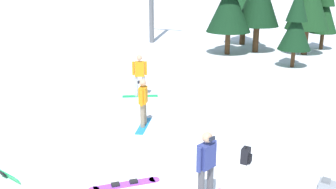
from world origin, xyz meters
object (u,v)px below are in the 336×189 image
at_px(backpack_black, 246,156).
at_px(snowboarder_midground, 143,102).
at_px(pine_tree_short, 296,23).
at_px(loose_snowboard_near_right, 125,184).
at_px(pine_tree_twin, 325,8).
at_px(backpack_grey, 328,185).
at_px(snowboarder_foreground, 206,166).
at_px(snowboarder_background, 140,75).

bearing_deg(backpack_black, snowboarder_midground, 161.13).
relative_size(backpack_black, pine_tree_short, 0.11).
relative_size(snowboarder_midground, loose_snowboard_near_right, 1.09).
bearing_deg(pine_tree_twin, backpack_grey, -86.66).
height_order(snowboarder_midground, loose_snowboard_near_right, snowboarder_midground).
bearing_deg(pine_tree_short, loose_snowboard_near_right, -98.80).
relative_size(snowboarder_foreground, pine_tree_twin, 0.34).
distance_m(backpack_black, pine_tree_twin, 19.19).
height_order(snowboarder_foreground, snowboarder_background, snowboarder_background).
distance_m(loose_snowboard_near_right, backpack_grey, 5.00).
relative_size(pine_tree_short, pine_tree_twin, 0.87).
relative_size(loose_snowboard_near_right, backpack_grey, 2.88).
bearing_deg(loose_snowboard_near_right, snowboarder_foreground, 1.32).
relative_size(snowboarder_midground, snowboarder_background, 0.93).
distance_m(snowboarder_midground, pine_tree_short, 12.01).
xyz_separation_m(pine_tree_short, pine_tree_twin, (1.20, 6.34, 0.37)).
relative_size(snowboarder_foreground, snowboarder_midground, 1.04).
bearing_deg(backpack_grey, backpack_black, 163.42).
height_order(snowboarder_background, backpack_grey, snowboarder_background).
distance_m(snowboarder_background, pine_tree_twin, 16.17).
distance_m(snowboarder_midground, loose_snowboard_near_right, 4.06).
xyz_separation_m(snowboarder_background, pine_tree_short, (5.36, 8.33, 1.48)).
relative_size(loose_snowboard_near_right, backpack_black, 3.28).
xyz_separation_m(backpack_black, pine_tree_short, (-0.19, 12.65, 2.23)).
distance_m(snowboarder_background, loose_snowboard_near_right, 7.44).
bearing_deg(snowboarder_midground, pine_tree_twin, 74.56).
bearing_deg(snowboarder_midground, snowboarder_background, 119.25).
bearing_deg(pine_tree_short, backpack_grey, -79.98).
bearing_deg(loose_snowboard_near_right, backpack_black, 43.72).
bearing_deg(backpack_grey, snowboarder_background, 147.22).
distance_m(snowboarder_foreground, loose_snowboard_near_right, 2.29).
bearing_deg(backpack_black, loose_snowboard_near_right, -136.28).
distance_m(loose_snowboard_near_right, pine_tree_short, 15.43).
bearing_deg(snowboarder_foreground, snowboarder_background, 127.50).
height_order(snowboarder_foreground, backpack_grey, snowboarder_foreground).
height_order(snowboarder_background, backpack_black, snowboarder_background).
relative_size(snowboarder_midground, pine_tree_twin, 0.33).
xyz_separation_m(snowboarder_midground, backpack_black, (3.86, -1.32, -0.67)).
bearing_deg(pine_tree_twin, pine_tree_short, -100.74).
distance_m(snowboarder_foreground, backpack_grey, 3.20).
height_order(snowboarder_midground, pine_tree_short, pine_tree_short).
relative_size(snowboarder_foreground, pine_tree_short, 0.39).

